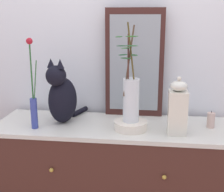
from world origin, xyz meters
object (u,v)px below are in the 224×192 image
at_px(sideboard, 112,191).
at_px(candle_pillar, 211,120).
at_px(vase_slim_green, 33,101).
at_px(bowl_porcelain, 131,125).
at_px(vase_glass_clear, 131,96).
at_px(mirror_leaning, 134,63).
at_px(cat_sitting, 62,96).
at_px(jar_lidded_porcelain, 178,108).

distance_m(sideboard, candle_pillar, 0.77).
height_order(sideboard, vase_slim_green, vase_slim_green).
distance_m(vase_slim_green, bowl_porcelain, 0.58).
xyz_separation_m(sideboard, vase_glass_clear, (0.12, -0.06, 0.65)).
height_order(vase_slim_green, vase_glass_clear, vase_glass_clear).
distance_m(mirror_leaning, vase_slim_green, 0.67).
xyz_separation_m(sideboard, cat_sitting, (-0.31, 0.01, 0.62)).
height_order(mirror_leaning, candle_pillar, mirror_leaning).
xyz_separation_m(cat_sitting, jar_lidded_porcelain, (0.68, -0.10, -0.02)).
bearing_deg(candle_pillar, cat_sitting, -178.48).
relative_size(vase_slim_green, candle_pillar, 5.16).
relative_size(vase_slim_green, bowl_porcelain, 2.71).
bearing_deg(sideboard, mirror_leaning, 60.73).
relative_size(bowl_porcelain, jar_lidded_porcelain, 0.60).
height_order(sideboard, mirror_leaning, mirror_leaning).
xyz_separation_m(vase_slim_green, candle_pillar, (1.02, 0.14, -0.12)).
xyz_separation_m(bowl_porcelain, candle_pillar, (0.47, 0.09, 0.02)).
bearing_deg(candle_pillar, vase_glass_clear, -168.95).
distance_m(mirror_leaning, bowl_porcelain, 0.42).
relative_size(mirror_leaning, jar_lidded_porcelain, 2.12).
relative_size(sideboard, candle_pillar, 13.98).
relative_size(mirror_leaning, candle_pillar, 6.79).
xyz_separation_m(sideboard, bowl_porcelain, (0.12, -0.06, 0.48)).
bearing_deg(jar_lidded_porcelain, bowl_porcelain, 172.80).
bearing_deg(sideboard, bowl_porcelain, -27.65).
height_order(mirror_leaning, cat_sitting, mirror_leaning).
bearing_deg(candle_pillar, vase_slim_green, -172.14).
height_order(cat_sitting, vase_slim_green, vase_slim_green).
height_order(vase_slim_green, candle_pillar, vase_slim_green).
relative_size(mirror_leaning, bowl_porcelain, 3.57).
xyz_separation_m(sideboard, candle_pillar, (0.58, 0.03, 0.50)).
bearing_deg(sideboard, cat_sitting, 178.90).
relative_size(sideboard, mirror_leaning, 2.06).
distance_m(mirror_leaning, jar_lidded_porcelain, 0.44).
height_order(vase_slim_green, jar_lidded_porcelain, vase_slim_green).
xyz_separation_m(vase_slim_green, bowl_porcelain, (0.56, 0.05, -0.14)).
distance_m(mirror_leaning, candle_pillar, 0.58).
distance_m(bowl_porcelain, jar_lidded_porcelain, 0.29).
distance_m(sideboard, vase_slim_green, 0.76).
bearing_deg(mirror_leaning, jar_lidded_porcelain, -49.42).
relative_size(sideboard, jar_lidded_porcelain, 4.37).
bearing_deg(sideboard, vase_slim_green, -165.80).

